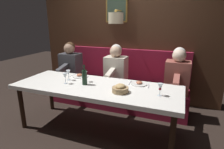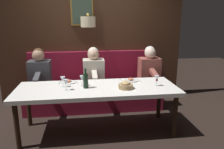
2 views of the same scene
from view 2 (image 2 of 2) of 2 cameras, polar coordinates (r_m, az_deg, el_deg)
The scene contains 15 objects.
ground_plane at distance 3.69m, azimuth -3.62°, elevation -14.28°, with size 12.00×12.00×0.00m, color black.
dining_table at distance 3.42m, azimuth -3.80°, elevation -4.30°, with size 0.90×2.46×0.74m.
banquette_bench at distance 4.41m, azimuth -4.52°, elevation -6.16°, with size 0.52×2.66×0.45m, color maroon.
back_wall_panel at distance 4.72m, azimuth -5.24°, elevation 9.47°, with size 0.59×3.86×2.90m.
diner_nearest at distance 4.42m, azimuth 9.65°, elevation 1.72°, with size 0.60×0.40×0.79m.
diner_near at distance 4.23m, azimuth -4.77°, elevation 1.30°, with size 0.60×0.40×0.79m.
diner_middle at distance 4.30m, azimuth -18.17°, elevation 0.83°, with size 0.60×0.40×0.79m.
place_setting_0 at distance 3.74m, azimuth 4.83°, elevation -1.43°, with size 0.24×0.33×0.05m.
place_setting_1 at distance 3.69m, azimuth -11.22°, elevation -1.87°, with size 0.24×0.32×0.05m.
wine_glass_0 at distance 3.46m, azimuth -7.78°, elevation -1.05°, with size 0.07×0.07×0.16m.
wine_glass_1 at distance 3.29m, azimuth -11.88°, elevation -2.04°, with size 0.07×0.07×0.16m.
wine_glass_2 at distance 3.45m, azimuth -12.62°, elevation -1.30°, with size 0.07×0.07×0.16m.
wine_glass_3 at distance 3.50m, azimuth 11.50°, elevation -1.07°, with size 0.07×0.07×0.16m.
wine_bottle at distance 3.34m, azimuth -6.82°, elevation -1.58°, with size 0.08×0.08×0.30m.
bread_bowl at distance 3.32m, azimuth 3.55°, elevation -2.83°, with size 0.22×0.22×0.12m.
Camera 2 is at (-3.23, 0.21, 1.77)m, focal length 35.38 mm.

